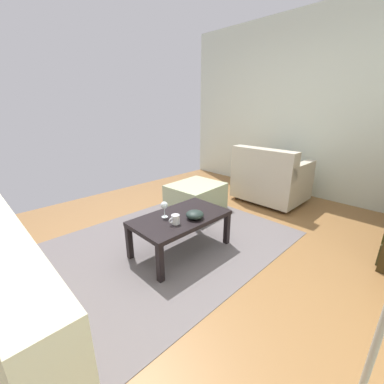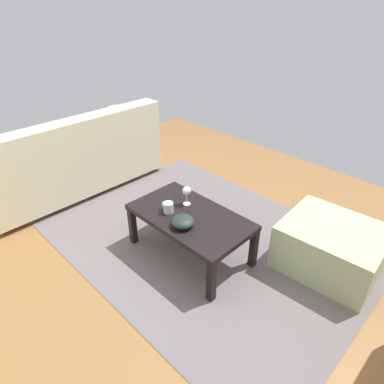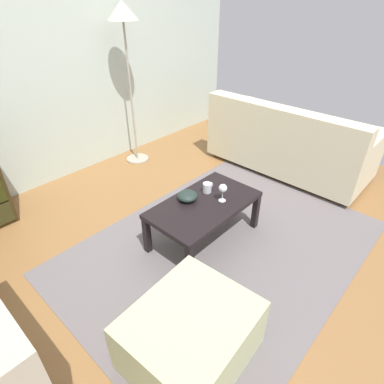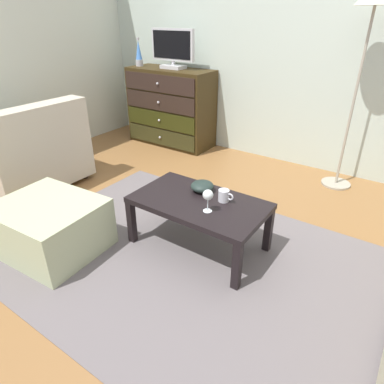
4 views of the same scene
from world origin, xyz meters
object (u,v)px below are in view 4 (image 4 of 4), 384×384
coffee_table (199,207)px  mug (224,196)px  armchair (29,153)px  tv (173,48)px  lava_lamp (139,54)px  wine_glass (208,196)px  bowl_decorative (202,186)px  ottoman (50,227)px  dresser (171,107)px  standing_lamp (373,15)px

coffee_table → mug: 0.20m
coffee_table → armchair: 1.90m
tv → lava_lamp: size_ratio=1.78×
coffee_table → mug: mug is taller
lava_lamp → wine_glass: size_ratio=2.10×
tv → bowl_decorative: tv is taller
lava_lamp → ottoman: 2.70m
dresser → mug: (1.69, -1.59, -0.05)m
tv → lava_lamp: (-0.48, -0.07, -0.08)m
armchair → coffee_table: bearing=2.9°
standing_lamp → coffee_table: bearing=-109.6°
coffee_table → ottoman: bearing=-143.4°
dresser → armchair: bearing=-101.2°
mug → ottoman: size_ratio=0.16×
dresser → standing_lamp: (2.13, -0.05, 1.05)m
lava_lamp → coffee_table: size_ratio=0.35×
mug → standing_lamp: 1.94m
lava_lamp → mug: 2.72m
armchair → standing_lamp: bearing=34.9°
dresser → mug: 2.32m
armchair → wine_glass: bearing=0.4°
bowl_decorative → armchair: (-1.84, -0.23, -0.07)m
dresser → ottoman: size_ratio=1.57×
wine_glass → standing_lamp: size_ratio=0.09×
dresser → mug: size_ratio=9.63×
standing_lamp → tv: bearing=178.0°
armchair → ottoman: size_ratio=1.35×
mug → wine_glass: bearing=-96.5°
lava_lamp → mug: (2.14, -1.54, -0.66)m
wine_glass → ottoman: 1.16m
dresser → ottoman: dresser is taller
lava_lamp → coffee_table: bearing=-39.4°
bowl_decorative → armchair: armchair is taller
lava_lamp → ottoman: (1.14, -2.27, -0.90)m
tv → armchair: 2.02m
wine_glass → bowl_decorative: size_ratio=0.93×
tv → ottoman: bearing=-74.2°
dresser → standing_lamp: standing_lamp is taller
ottoman → wine_glass: bearing=29.3°
wine_glass → armchair: armchair is taller
tv → standing_lamp: (2.09, -0.07, 0.35)m
lava_lamp → armchair: 1.89m
tv → coffee_table: size_ratio=0.63×
ottoman → standing_lamp: bearing=57.7°
mug → ottoman: 1.26m
mug → armchair: 2.05m
standing_lamp → mug: bearing=-105.8°
dresser → lava_lamp: (-0.45, -0.04, 0.62)m
dresser → wine_glass: size_ratio=6.99×
tv → coffee_table: tv is taller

